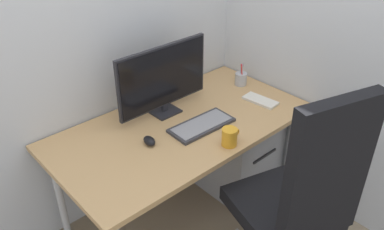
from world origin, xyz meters
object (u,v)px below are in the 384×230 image
pen_holder (241,79)px  coffee_mug (230,137)px  filing_cabinet (236,153)px  notebook (260,101)px  keyboard (202,125)px  monitor (163,78)px  mouse (149,141)px  office_chair (301,197)px

pen_holder → coffee_mug: bearing=-142.9°
filing_cabinet → pen_holder: size_ratio=3.36×
filing_cabinet → notebook: size_ratio=2.48×
keyboard → pen_holder: bearing=20.2°
keyboard → pen_holder: 0.62m
keyboard → filing_cabinet: bearing=8.6°
filing_cabinet → monitor: monitor is taller
pen_holder → mouse: bearing=-170.9°
office_chair → keyboard: bearing=89.4°
office_chair → pen_holder: (0.59, 0.93, 0.10)m
pen_holder → monitor: bearing=174.1°
office_chair → keyboard: size_ratio=3.15×
keyboard → mouse: size_ratio=4.41×
keyboard → pen_holder: pen_holder is taller
keyboard → pen_holder: size_ratio=2.41×
office_chair → mouse: bearing=112.9°
filing_cabinet → coffee_mug: size_ratio=4.63×
keyboard → monitor: bearing=101.6°
filing_cabinet → pen_holder: 0.53m
office_chair → mouse: 0.85m
mouse → notebook: size_ratio=0.40×
filing_cabinet → pen_holder: bearing=41.8°
filing_cabinet → pen_holder: (0.17, 0.15, 0.49)m
mouse → notebook: 0.83m
filing_cabinet → mouse: 0.88m
office_chair → coffee_mug: office_chair is taller
keyboard → mouse: (-0.34, 0.07, 0.01)m
monitor → coffee_mug: size_ratio=5.29×
notebook → pen_holder: bearing=64.8°
coffee_mug → monitor: bearing=95.1°
office_chair → pen_holder: size_ratio=7.59×
filing_cabinet → keyboard: 0.61m
keyboard → coffee_mug: size_ratio=3.32×
pen_holder → notebook: pen_holder is taller
notebook → coffee_mug: (-0.50, -0.19, 0.04)m
monitor → pen_holder: bearing=-5.9°
filing_cabinet → mouse: size_ratio=6.15×
office_chair → keyboard: (0.01, 0.71, 0.07)m
office_chair → mouse: office_chair is taller
coffee_mug → keyboard: bearing=87.2°
office_chair → monitor: office_chair is taller
office_chair → monitor: (-0.05, 0.99, 0.29)m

